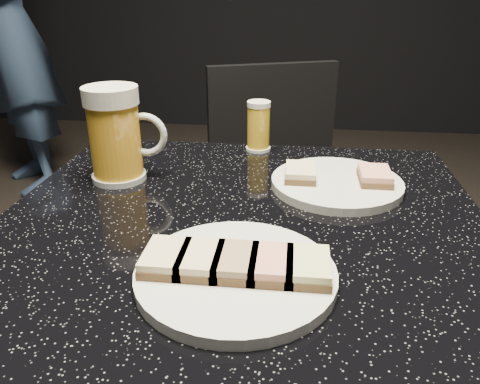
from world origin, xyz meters
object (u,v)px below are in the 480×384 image
Objects in this scene: plate_small at (336,183)px; patron at (8,26)px; table at (240,357)px; beer_tumbler at (258,126)px; chair at (282,200)px; beer_mug at (116,134)px; plate_large at (236,274)px.

plate_small is 0.13× the size of patron.
patron is 2.22m from table.
beer_tumbler is at bearing 129.80° from plate_small.
plate_small is 0.25× the size of chair.
patron is at bearing 128.32° from table.
beer_tumbler is at bearing -98.76° from chair.
patron is 10.77× the size of beer_mug.
plate_large is 0.27× the size of chair.
table is 0.62m from chair.
beer_mug reaches higher than plate_small.
chair is (1.40, -1.10, -0.35)m from patron.
plate_small is (0.13, 0.28, 0.00)m from plate_large.
beer_mug is (-0.36, -0.01, 0.07)m from plate_small.
plate_small is 2.18m from patron.
plate_large is at bearing -92.72° from chair.
table is 0.42m from beer_mug.
beer_tumbler is at bearing 91.42° from plate_large.
beer_mug is (-0.23, 0.27, 0.07)m from plate_large.
plate_large is 2.34× the size of beer_tumbler.
chair is (-0.10, 0.48, -0.26)m from plate_small.
plate_large is 0.36m from beer_mug.
beer_mug reaches higher than table.
beer_mug is at bearing -7.16° from patron.
beer_mug is 0.64m from chair.
table is at bearing -94.26° from chair.
chair reaches higher than plate_large.
plate_small is 1.35× the size of beer_mug.
beer_mug is 1.61× the size of beer_tumbler.
patron is at bearing 133.65° from plate_small.
patron is (-1.50, 1.57, 0.09)m from plate_small.
beer_mug is at bearing -141.32° from beer_tumbler.
patron is at bearing 134.09° from beer_tumbler.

